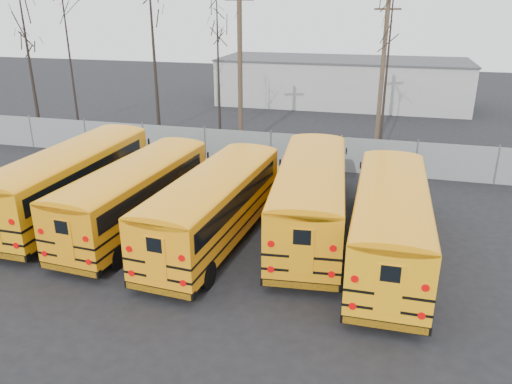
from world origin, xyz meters
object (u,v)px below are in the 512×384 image
(bus_a, at_px, (74,175))
(bus_e, at_px, (390,215))
(utility_pole_right, at_px, (382,73))
(bus_d, at_px, (311,191))
(bus_b, at_px, (138,189))
(bus_c, at_px, (216,200))
(utility_pole_left, at_px, (240,70))

(bus_a, bearing_deg, bus_e, -3.06)
(bus_a, distance_m, bus_e, 13.51)
(bus_a, height_order, utility_pole_right, utility_pole_right)
(bus_a, height_order, bus_d, bus_a)
(bus_b, relative_size, bus_e, 0.97)
(bus_c, bearing_deg, utility_pole_left, 106.82)
(bus_a, height_order, bus_e, bus_a)
(bus_d, bearing_deg, utility_pole_left, 113.49)
(utility_pole_left, height_order, utility_pole_right, utility_pole_left)
(bus_b, distance_m, utility_pole_left, 13.18)
(bus_b, bearing_deg, bus_d, 14.88)
(bus_b, xyz_separation_m, bus_d, (6.98, 1.30, 0.13))
(bus_a, xyz_separation_m, utility_pole_right, (12.54, 15.15, 2.85))
(bus_d, distance_m, bus_e, 3.49)
(bus_e, height_order, utility_pole_left, utility_pole_left)
(bus_a, height_order, utility_pole_left, utility_pole_left)
(bus_c, distance_m, utility_pole_left, 13.84)
(bus_b, relative_size, utility_pole_right, 1.16)
(bus_c, bearing_deg, bus_b, 178.19)
(bus_a, relative_size, bus_e, 1.03)
(bus_b, bearing_deg, utility_pole_right, 64.16)
(bus_a, height_order, bus_b, bus_a)
(bus_e, xyz_separation_m, utility_pole_right, (-0.94, 16.04, 2.91))
(bus_d, distance_m, utility_pole_left, 13.45)
(bus_e, relative_size, utility_pole_left, 1.12)
(bus_d, height_order, utility_pole_right, utility_pole_right)
(bus_a, height_order, bus_c, bus_a)
(bus_a, distance_m, bus_d, 10.40)
(bus_b, bearing_deg, bus_a, 174.30)
(bus_b, bearing_deg, bus_c, -1.94)
(bus_b, xyz_separation_m, bus_c, (3.54, -0.39, 0.02))
(utility_pole_left, bearing_deg, bus_e, -58.79)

